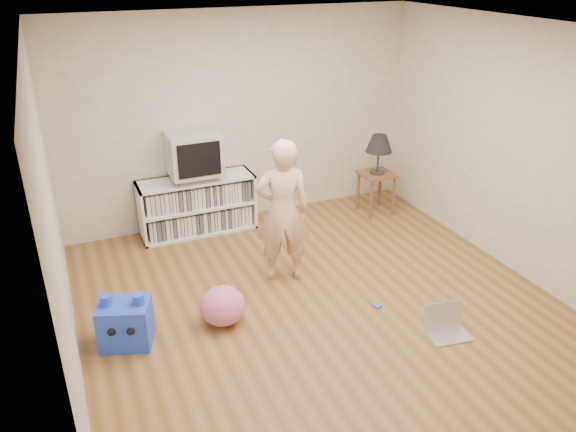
{
  "coord_description": "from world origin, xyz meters",
  "views": [
    {
      "loc": [
        -2.12,
        -4.19,
        3.15
      ],
      "look_at": [
        -0.15,
        0.4,
        0.81
      ],
      "focal_mm": 35.0,
      "sensor_mm": 36.0,
      "label": 1
    }
  ],
  "objects_px": {
    "dvd_deck": "(195,176)",
    "side_table": "(376,183)",
    "table_lamp": "(379,144)",
    "plush_blue": "(126,323)",
    "plush_pink": "(223,306)",
    "crt_tv": "(194,153)",
    "media_unit": "(197,205)",
    "person": "(283,212)",
    "laptop": "(446,326)"
  },
  "relations": [
    {
      "from": "plush_blue",
      "to": "plush_pink",
      "type": "bearing_deg",
      "value": 17.33
    },
    {
      "from": "media_unit",
      "to": "table_lamp",
      "type": "height_order",
      "value": "table_lamp"
    },
    {
      "from": "media_unit",
      "to": "crt_tv",
      "type": "bearing_deg",
      "value": -90.0
    },
    {
      "from": "plush_blue",
      "to": "side_table",
      "type": "bearing_deg",
      "value": 43.79
    },
    {
      "from": "dvd_deck",
      "to": "media_unit",
      "type": "bearing_deg",
      "value": 90.0
    },
    {
      "from": "media_unit",
      "to": "crt_tv",
      "type": "xyz_separation_m",
      "value": [
        0.0,
        -0.02,
        0.67
      ]
    },
    {
      "from": "table_lamp",
      "to": "plush_blue",
      "type": "height_order",
      "value": "table_lamp"
    },
    {
      "from": "media_unit",
      "to": "laptop",
      "type": "relative_size",
      "value": 3.37
    },
    {
      "from": "person",
      "to": "plush_pink",
      "type": "bearing_deg",
      "value": 48.51
    },
    {
      "from": "person",
      "to": "dvd_deck",
      "type": "bearing_deg",
      "value": -53.63
    },
    {
      "from": "media_unit",
      "to": "plush_pink",
      "type": "distance_m",
      "value": 2.01
    },
    {
      "from": "side_table",
      "to": "table_lamp",
      "type": "distance_m",
      "value": 0.53
    },
    {
      "from": "table_lamp",
      "to": "person",
      "type": "height_order",
      "value": "person"
    },
    {
      "from": "side_table",
      "to": "laptop",
      "type": "relative_size",
      "value": 1.32
    },
    {
      "from": "dvd_deck",
      "to": "plush_pink",
      "type": "bearing_deg",
      "value": -98.49
    },
    {
      "from": "dvd_deck",
      "to": "plush_blue",
      "type": "relative_size",
      "value": 0.86
    },
    {
      "from": "table_lamp",
      "to": "laptop",
      "type": "height_order",
      "value": "table_lamp"
    },
    {
      "from": "side_table",
      "to": "person",
      "type": "height_order",
      "value": "person"
    },
    {
      "from": "crt_tv",
      "to": "table_lamp",
      "type": "bearing_deg",
      "value": -8.99
    },
    {
      "from": "laptop",
      "to": "media_unit",
      "type": "bearing_deg",
      "value": 126.24
    },
    {
      "from": "laptop",
      "to": "side_table",
      "type": "bearing_deg",
      "value": 81.46
    },
    {
      "from": "plush_blue",
      "to": "dvd_deck",
      "type": "bearing_deg",
      "value": 78.52
    },
    {
      "from": "person",
      "to": "plush_blue",
      "type": "bearing_deg",
      "value": 32.07
    },
    {
      "from": "person",
      "to": "plush_pink",
      "type": "relative_size",
      "value": 3.61
    },
    {
      "from": "side_table",
      "to": "plush_pink",
      "type": "xyz_separation_m",
      "value": [
        -2.61,
        -1.59,
        -0.24
      ]
    },
    {
      "from": "plush_blue",
      "to": "media_unit",
      "type": "bearing_deg",
      "value": 78.73
    },
    {
      "from": "dvd_deck",
      "to": "plush_pink",
      "type": "xyz_separation_m",
      "value": [
        -0.29,
        -1.96,
        -0.55
      ]
    },
    {
      "from": "laptop",
      "to": "plush_blue",
      "type": "height_order",
      "value": "plush_blue"
    },
    {
      "from": "side_table",
      "to": "plush_blue",
      "type": "bearing_deg",
      "value": -155.89
    },
    {
      "from": "crt_tv",
      "to": "plush_pink",
      "type": "height_order",
      "value": "crt_tv"
    },
    {
      "from": "dvd_deck",
      "to": "table_lamp",
      "type": "bearing_deg",
      "value": -9.07
    },
    {
      "from": "crt_tv",
      "to": "plush_pink",
      "type": "bearing_deg",
      "value": -98.51
    },
    {
      "from": "media_unit",
      "to": "plush_blue",
      "type": "relative_size",
      "value": 2.68
    },
    {
      "from": "crt_tv",
      "to": "plush_pink",
      "type": "distance_m",
      "value": 2.15
    },
    {
      "from": "media_unit",
      "to": "person",
      "type": "bearing_deg",
      "value": -69.59
    },
    {
      "from": "media_unit",
      "to": "plush_pink",
      "type": "bearing_deg",
      "value": -98.43
    },
    {
      "from": "table_lamp",
      "to": "laptop",
      "type": "xyz_separation_m",
      "value": [
        -0.79,
        -2.54,
        -0.87
      ]
    },
    {
      "from": "side_table",
      "to": "media_unit",
      "type": "bearing_deg",
      "value": 170.55
    },
    {
      "from": "dvd_deck",
      "to": "side_table",
      "type": "distance_m",
      "value": 2.37
    },
    {
      "from": "crt_tv",
      "to": "table_lamp",
      "type": "relative_size",
      "value": 1.17
    },
    {
      "from": "side_table",
      "to": "person",
      "type": "relative_size",
      "value": 0.36
    },
    {
      "from": "plush_pink",
      "to": "dvd_deck",
      "type": "bearing_deg",
      "value": 81.51
    },
    {
      "from": "person",
      "to": "plush_blue",
      "type": "distance_m",
      "value": 1.86
    },
    {
      "from": "plush_blue",
      "to": "plush_pink",
      "type": "relative_size",
      "value": 1.23
    },
    {
      "from": "crt_tv",
      "to": "plush_blue",
      "type": "distance_m",
      "value": 2.39
    },
    {
      "from": "crt_tv",
      "to": "laptop",
      "type": "bearing_deg",
      "value": -62.31
    },
    {
      "from": "media_unit",
      "to": "side_table",
      "type": "distance_m",
      "value": 2.35
    },
    {
      "from": "crt_tv",
      "to": "laptop",
      "type": "xyz_separation_m",
      "value": [
        1.53,
        -2.91,
        -0.95
      ]
    },
    {
      "from": "crt_tv",
      "to": "dvd_deck",
      "type": "bearing_deg",
      "value": 90.0
    },
    {
      "from": "crt_tv",
      "to": "table_lamp",
      "type": "xyz_separation_m",
      "value": [
        2.32,
        -0.37,
        -0.08
      ]
    }
  ]
}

